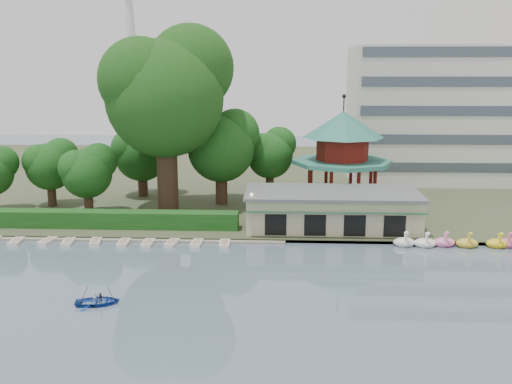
# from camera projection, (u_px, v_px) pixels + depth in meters

# --- Properties ---
(ground_plane) EXTENTS (220.00, 220.00, 0.00)m
(ground_plane) POSITION_uv_depth(u_px,v_px,m) (217.00, 313.00, 40.89)
(ground_plane) COLOR slate
(ground_plane) RESTS_ON ground
(shore) EXTENTS (220.00, 70.00, 0.40)m
(shore) POSITION_uv_depth(u_px,v_px,m) (253.00, 176.00, 91.61)
(shore) COLOR #424930
(shore) RESTS_ON ground
(embankment) EXTENTS (220.00, 0.60, 0.30)m
(embankment) POSITION_uv_depth(u_px,v_px,m) (236.00, 240.00, 57.74)
(embankment) COLOR gray
(embankment) RESTS_ON ground
(dock) EXTENTS (34.00, 1.60, 0.24)m
(dock) POSITION_uv_depth(u_px,v_px,m) (119.00, 239.00, 58.19)
(dock) COLOR gray
(dock) RESTS_ON ground
(boathouse) EXTENTS (18.60, 9.39, 3.90)m
(boathouse) POSITION_uv_depth(u_px,v_px,m) (332.00, 209.00, 61.39)
(boathouse) COLOR beige
(boathouse) RESTS_ON shore
(pavilion) EXTENTS (12.40, 12.40, 13.50)m
(pavilion) POSITION_uv_depth(u_px,v_px,m) (342.00, 149.00, 70.00)
(pavilion) COLOR beige
(pavilion) RESTS_ON shore
(office_building) EXTENTS (38.00, 18.00, 20.00)m
(office_building) POSITION_uv_depth(u_px,v_px,m) (470.00, 119.00, 85.19)
(office_building) COLOR silver
(office_building) RESTS_ON shore
(broadcast_tower) EXTENTS (8.00, 8.00, 96.00)m
(broadcast_tower) POSITION_uv_depth(u_px,v_px,m) (129.00, 12.00, 172.25)
(broadcast_tower) COLOR silver
(broadcast_tower) RESTS_ON ground
(hedge) EXTENTS (30.00, 2.00, 1.80)m
(hedge) POSITION_uv_depth(u_px,v_px,m) (99.00, 219.00, 61.30)
(hedge) COLOR #1A4E18
(hedge) RESTS_ON shore
(lamp_post) EXTENTS (0.36, 0.36, 4.28)m
(lamp_post) POSITION_uv_depth(u_px,v_px,m) (252.00, 206.00, 58.66)
(lamp_post) COLOR black
(lamp_post) RESTS_ON shore
(big_tree) EXTENTS (15.03, 14.01, 21.96)m
(big_tree) POSITION_uv_depth(u_px,v_px,m) (166.00, 89.00, 65.68)
(big_tree) COLOR #3A281C
(big_tree) RESTS_ON shore
(small_trees) EXTENTS (39.30, 16.68, 11.90)m
(small_trees) POSITION_uv_depth(u_px,v_px,m) (156.00, 154.00, 71.32)
(small_trees) COLOR #3A281C
(small_trees) RESTS_ON shore
(swan_boats) EXTENTS (12.14, 2.12, 1.92)m
(swan_boats) POSITION_uv_depth(u_px,v_px,m) (457.00, 243.00, 56.00)
(swan_boats) COLOR white
(swan_boats) RESTS_ON ground
(moored_rowboats) EXTENTS (27.33, 2.73, 0.36)m
(moored_rowboats) POSITION_uv_depth(u_px,v_px,m) (95.00, 242.00, 56.95)
(moored_rowboats) COLOR silver
(moored_rowboats) RESTS_ON ground
(rowboat_with_passengers) EXTENTS (5.13, 4.12, 2.01)m
(rowboat_with_passengers) POSITION_uv_depth(u_px,v_px,m) (98.00, 298.00, 42.26)
(rowboat_with_passengers) COLOR #1943A6
(rowboat_with_passengers) RESTS_ON ground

